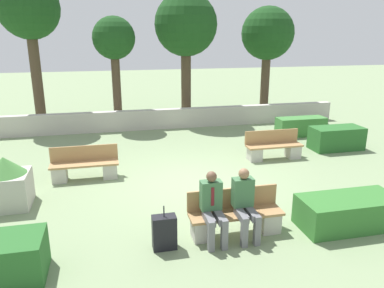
# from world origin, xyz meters

# --- Properties ---
(ground_plane) EXTENTS (60.00, 60.00, 0.00)m
(ground_plane) POSITION_xyz_m (0.00, 0.00, 0.00)
(ground_plane) COLOR gray
(perimeter_wall) EXTENTS (14.71, 0.30, 0.77)m
(perimeter_wall) POSITION_xyz_m (0.00, 5.81, 0.38)
(perimeter_wall) COLOR #B7B2A8
(perimeter_wall) RESTS_ON ground_plane
(bench_front) EXTENTS (1.77, 0.49, 0.84)m
(bench_front) POSITION_xyz_m (0.21, -2.49, 0.32)
(bench_front) COLOR #A37A4C
(bench_front) RESTS_ON ground_plane
(bench_left_side) EXTENTS (1.70, 0.48, 0.84)m
(bench_left_side) POSITION_xyz_m (2.79, 1.40, 0.31)
(bench_left_side) COLOR #A37A4C
(bench_left_side) RESTS_ON ground_plane
(bench_right_side) EXTENTS (1.72, 0.48, 0.84)m
(bench_right_side) POSITION_xyz_m (-2.67, 0.99, 0.31)
(bench_right_side) COLOR #A37A4C
(bench_right_side) RESTS_ON ground_plane
(person_seated_man) EXTENTS (0.38, 0.63, 1.30)m
(person_seated_man) POSITION_xyz_m (-0.28, -2.63, 0.71)
(person_seated_man) COLOR slate
(person_seated_man) RESTS_ON ground_plane
(person_seated_woman) EXTENTS (0.38, 0.63, 1.30)m
(person_seated_woman) POSITION_xyz_m (0.33, -2.63, 0.71)
(person_seated_woman) COLOR slate
(person_seated_woman) RESTS_ON ground_plane
(hedge_block_near_left) EXTENTS (1.94, 0.88, 0.60)m
(hedge_block_near_left) POSITION_xyz_m (2.45, -2.74, 0.30)
(hedge_block_near_left) COLOR #33702D
(hedge_block_near_left) RESTS_ON ground_plane
(hedge_block_near_right) EXTENTS (1.65, 0.80, 0.73)m
(hedge_block_near_right) POSITION_xyz_m (5.18, 1.84, 0.37)
(hedge_block_near_right) COLOR #286028
(hedge_block_near_right) RESTS_ON ground_plane
(hedge_block_mid_left) EXTENTS (1.80, 0.63, 0.67)m
(hedge_block_mid_left) POSITION_xyz_m (4.89, 3.64, 0.33)
(hedge_block_mid_left) COLOR #3D7A38
(hedge_block_mid_left) RESTS_ON ground_plane
(planter_corner_left) EXTENTS (0.92, 0.92, 1.13)m
(planter_corner_left) POSITION_xyz_m (-4.22, -0.30, 0.55)
(planter_corner_left) COLOR #B7B2A8
(planter_corner_left) RESTS_ON ground_plane
(suitcase) EXTENTS (0.42, 0.24, 0.82)m
(suitcase) POSITION_xyz_m (-1.17, -2.72, 0.31)
(suitcase) COLOR black
(suitcase) RESTS_ON ground_plane
(tree_leftmost) EXTENTS (2.29, 2.29, 5.66)m
(tree_leftmost) POSITION_xyz_m (-4.61, 7.21, 4.39)
(tree_leftmost) COLOR #473828
(tree_leftmost) RESTS_ON ground_plane
(tree_center_left) EXTENTS (1.63, 1.63, 4.27)m
(tree_center_left) POSITION_xyz_m (-1.59, 6.59, 3.31)
(tree_center_left) COLOR #473828
(tree_center_left) RESTS_ON ground_plane
(tree_center_right) EXTENTS (2.56, 2.56, 5.25)m
(tree_center_right) POSITION_xyz_m (1.32, 7.11, 3.89)
(tree_center_right) COLOR #473828
(tree_center_right) RESTS_ON ground_plane
(tree_rightmost) EXTENTS (2.28, 2.28, 4.76)m
(tree_rightmost) POSITION_xyz_m (4.99, 7.26, 3.54)
(tree_rightmost) COLOR #473828
(tree_rightmost) RESTS_ON ground_plane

